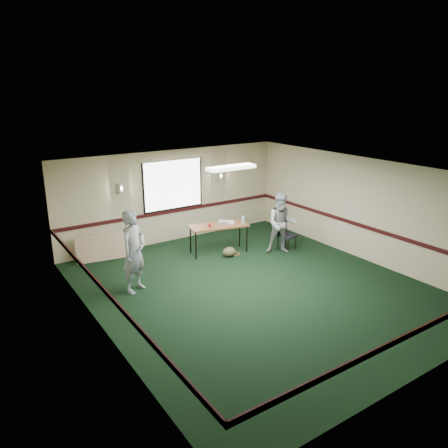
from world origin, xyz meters
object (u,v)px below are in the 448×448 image
person_right (282,224)px  projector (223,222)px  folding_table (219,227)px  person_left (134,252)px  conference_chair (285,232)px

person_right → projector: bearing=177.3°
folding_table → projector: projector is taller
projector → person_left: person_left is taller
conference_chair → person_left: 4.58m
folding_table → conference_chair: size_ratio=1.99×
person_left → person_right: size_ratio=1.11×
projector → conference_chair: 1.78m
conference_chair → person_left: (-4.55, -0.15, 0.44)m
folding_table → projector: bearing=14.7°
conference_chair → projector: bearing=141.6°
projector → person_right: person_right is taller
folding_table → person_right: person_right is taller
folding_table → person_left: bearing=-148.7°
folding_table → person_left: person_left is taller
folding_table → person_right: bearing=-21.3°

